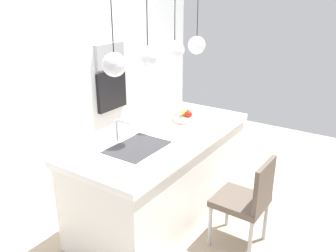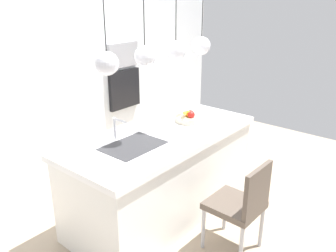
# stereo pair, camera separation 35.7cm
# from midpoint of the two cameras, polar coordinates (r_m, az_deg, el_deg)

# --- Properties ---
(floor) EXTENTS (6.60, 6.60, 0.00)m
(floor) POSITION_cam_midpoint_polar(r_m,az_deg,el_deg) (3.95, 1.70, -13.75)
(floor) COLOR tan
(floor) RESTS_ON ground
(back_wall) EXTENTS (6.00, 0.10, 2.60)m
(back_wall) POSITION_cam_midpoint_polar(r_m,az_deg,el_deg) (4.56, -14.79, 8.21)
(back_wall) COLOR white
(back_wall) RESTS_ON ground
(kitchen_island) EXTENTS (2.09, 0.95, 0.92)m
(kitchen_island) POSITION_cam_midpoint_polar(r_m,az_deg,el_deg) (3.71, 1.78, -7.83)
(kitchen_island) COLOR white
(kitchen_island) RESTS_ON ground
(sink_basin) EXTENTS (0.56, 0.40, 0.02)m
(sink_basin) POSITION_cam_midpoint_polar(r_m,az_deg,el_deg) (3.23, -2.51, -3.35)
(sink_basin) COLOR #2D2D30
(sink_basin) RESTS_ON kitchen_island
(faucet) EXTENTS (0.02, 0.17, 0.22)m
(faucet) POSITION_cam_midpoint_polar(r_m,az_deg,el_deg) (3.32, -5.28, -0.05)
(faucet) COLOR silver
(faucet) RESTS_ON kitchen_island
(fruit_bowl) EXTENTS (0.28, 0.28, 0.16)m
(fruit_bowl) POSITION_cam_midpoint_polar(r_m,az_deg,el_deg) (3.84, 5.94, 1.32)
(fruit_bowl) COLOR beige
(fruit_bowl) RESTS_ON kitchen_island
(microwave) EXTENTS (0.54, 0.08, 0.34)m
(microwave) POSITION_cam_midpoint_polar(r_m,az_deg,el_deg) (5.11, -5.35, 11.36)
(microwave) COLOR #9E9EA3
(microwave) RESTS_ON back_wall
(oven) EXTENTS (0.56, 0.08, 0.56)m
(oven) POSITION_cam_midpoint_polar(r_m,az_deg,el_deg) (5.22, -5.16, 5.94)
(oven) COLOR black
(oven) RESTS_ON back_wall
(chair_near) EXTENTS (0.44, 0.46, 0.89)m
(chair_near) POSITION_cam_midpoint_polar(r_m,az_deg,el_deg) (3.28, 14.88, -12.01)
(chair_near) COLOR brown
(chair_near) RESTS_ON ground
(pendant_light_left) EXTENTS (0.19, 0.19, 0.79)m
(pendant_light_left) POSITION_cam_midpoint_polar(r_m,az_deg,el_deg) (2.82, -6.22, 9.99)
(pendant_light_left) COLOR silver
(pendant_light_center_left) EXTENTS (0.19, 0.19, 0.79)m
(pendant_light_center_left) POSITION_cam_midpoint_polar(r_m,az_deg,el_deg) (3.13, -0.45, 11.17)
(pendant_light_center_left) COLOR silver
(pendant_light_center_right) EXTENTS (0.19, 0.19, 0.79)m
(pendant_light_center_right) POSITION_cam_midpoint_polar(r_m,az_deg,el_deg) (3.47, 4.27, 12.05)
(pendant_light_center_right) COLOR silver
(pendant_light_right) EXTENTS (0.19, 0.19, 0.79)m
(pendant_light_right) POSITION_cam_midpoint_polar(r_m,az_deg,el_deg) (3.83, 8.16, 12.71)
(pendant_light_right) COLOR silver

